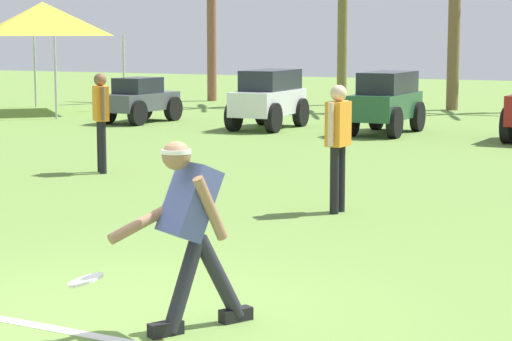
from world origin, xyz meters
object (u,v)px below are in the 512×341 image
at_px(parked_car_slot_a, 140,99).
at_px(parked_car_slot_c, 386,100).
at_px(frisbee_thrower, 190,224).
at_px(event_tent, 43,19).
at_px(frisbee_in_flight, 86,280).
at_px(teammate_midfield, 101,113).
at_px(parked_car_slot_b, 269,97).
at_px(teammate_near_sideline, 338,136).

relative_size(parked_car_slot_a, parked_car_slot_c, 0.93).
xyz_separation_m(frisbee_thrower, event_tent, (-13.69, 15.93, 1.75)).
bearing_deg(event_tent, frisbee_in_flight, -51.41).
height_order(frisbee_thrower, parked_car_slot_c, frisbee_thrower).
relative_size(frisbee_thrower, parked_car_slot_c, 0.59).
height_order(frisbee_thrower, teammate_midfield, teammate_midfield).
height_order(frisbee_in_flight, parked_car_slot_c, parked_car_slot_c).
xyz_separation_m(teammate_midfield, parked_car_slot_a, (-4.26, 7.79, -0.38)).
height_order(frisbee_in_flight, parked_car_slot_b, parked_car_slot_b).
bearing_deg(parked_car_slot_a, frisbee_thrower, -56.23).
xyz_separation_m(teammate_near_sideline, parked_car_slot_b, (-5.36, 9.40, -0.22)).
bearing_deg(teammate_near_sideline, event_tent, 139.74).
distance_m(teammate_near_sideline, parked_car_slot_a, 12.95).
bearing_deg(frisbee_thrower, event_tent, 130.68).
xyz_separation_m(parked_car_slot_a, event_tent, (-4.02, 1.47, 1.99)).
height_order(teammate_midfield, parked_car_slot_a, teammate_midfield).
bearing_deg(teammate_midfield, parked_car_slot_a, 118.69).
bearing_deg(parked_car_slot_b, teammate_near_sideline, -60.33).
height_order(frisbee_thrower, parked_car_slot_a, frisbee_thrower).
xyz_separation_m(teammate_midfield, parked_car_slot_b, (-0.76, 7.75, -0.22)).
distance_m(frisbee_in_flight, parked_car_slot_a, 17.58).
distance_m(teammate_near_sideline, parked_car_slot_c, 9.82).
distance_m(frisbee_thrower, frisbee_in_flight, 0.85).
bearing_deg(teammate_midfield, parked_car_slot_c, 75.49).
relative_size(teammate_near_sideline, parked_car_slot_c, 0.65).
bearing_deg(frisbee_thrower, parked_car_slot_b, 113.14).
bearing_deg(parked_car_slot_c, parked_car_slot_a, -179.66).
bearing_deg(event_tent, parked_car_slot_a, -20.10).
bearing_deg(teammate_midfield, teammate_near_sideline, -19.73).
distance_m(teammate_midfield, parked_car_slot_a, 8.89).
height_order(parked_car_slot_b, event_tent, event_tent).
bearing_deg(frisbee_in_flight, event_tent, 128.59).
distance_m(teammate_midfield, parked_car_slot_b, 7.79).
bearing_deg(teammate_midfield, frisbee_thrower, -50.97).
xyz_separation_m(parked_car_slot_b, parked_car_slot_c, (2.78, 0.07, 0.00)).
xyz_separation_m(frisbee_thrower, parked_car_slot_c, (-3.38, 14.49, -0.07)).
bearing_deg(teammate_near_sideline, frisbee_in_flight, -87.16).
bearing_deg(event_tent, parked_car_slot_b, -11.33).
xyz_separation_m(parked_car_slot_c, event_tent, (-10.31, 1.43, 1.83)).
relative_size(parked_car_slot_a, event_tent, 0.68).
height_order(frisbee_in_flight, teammate_midfield, teammate_midfield).
distance_m(frisbee_in_flight, teammate_near_sideline, 5.61).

